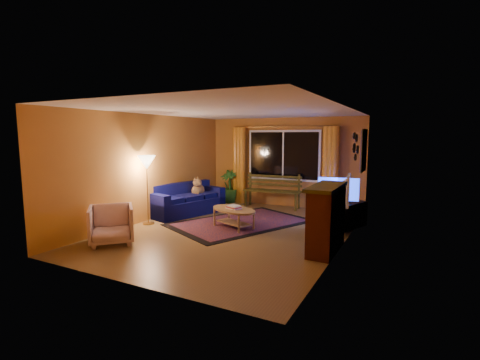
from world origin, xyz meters
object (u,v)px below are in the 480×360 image
at_px(coffee_table, 234,218).
at_px(tv_console, 342,216).
at_px(floor_lamp, 147,190).
at_px(sofa, 187,199).
at_px(bench, 272,199).
at_px(armchair, 111,223).

relative_size(coffee_table, tv_console, 0.90).
bearing_deg(floor_lamp, sofa, 80.99).
relative_size(bench, coffee_table, 1.34).
bearing_deg(sofa, floor_lamp, -82.54).
bearing_deg(tv_console, bench, 170.75).
relative_size(sofa, floor_lamp, 1.23).
distance_m(sofa, armchair, 2.65).
distance_m(floor_lamp, tv_console, 4.35).
relative_size(armchair, tv_console, 0.60).
distance_m(floor_lamp, coffee_table, 2.07).
relative_size(floor_lamp, tv_console, 1.19).
xyz_separation_m(sofa, tv_console, (3.81, 0.40, -0.12)).
distance_m(armchair, coffee_table, 2.51).
bearing_deg(sofa, coffee_table, -4.23).
bearing_deg(tv_console, sofa, -151.67).
relative_size(sofa, armchair, 2.45).
height_order(sofa, armchair, armchair).
xyz_separation_m(armchair, coffee_table, (1.51, 2.00, -0.18)).
relative_size(bench, sofa, 0.82).
bearing_deg(coffee_table, tv_console, 26.56).
bearing_deg(coffee_table, armchair, -127.05).
bearing_deg(floor_lamp, coffee_table, 16.78).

